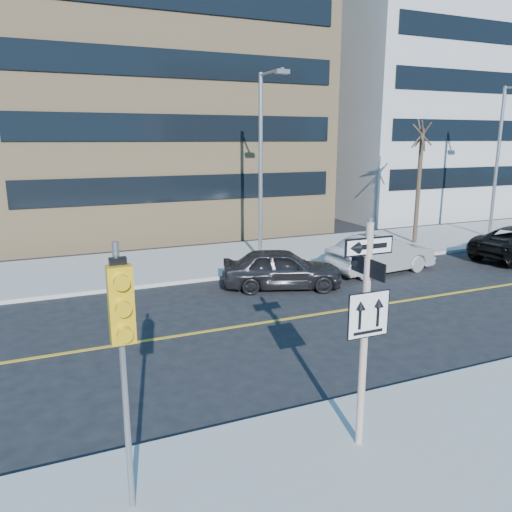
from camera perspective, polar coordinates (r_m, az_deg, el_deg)
name	(u,v)px	position (r m, az deg, el deg)	size (l,w,h in m)	color
ground	(294,388)	(11.62, 4.37, -14.79)	(120.00, 120.00, 0.00)	black
far_sidewalk	(475,234)	(31.51, 23.73, 2.28)	(66.00, 6.00, 0.15)	#ADABA2
sign_pole	(365,323)	(8.67, 12.40, -7.45)	(0.92, 0.92, 4.06)	white
traffic_signal	(122,327)	(6.89, -15.04, -7.83)	(0.32, 0.45, 4.00)	gray
parked_car_a	(282,269)	(18.57, 2.97, -1.44)	(4.44, 1.78, 1.51)	black
parked_car_b	(381,254)	(21.40, 14.12, 0.20)	(4.71, 1.64, 1.55)	gray
streetlight_a	(263,156)	(21.70, 0.79, 11.39)	(0.55, 2.25, 8.00)	gray
streetlight_b	(502,152)	(30.23, 26.29, 10.57)	(0.55, 2.25, 8.00)	gray
street_tree_west	(422,138)	(27.06, 18.45, 12.72)	(1.80, 1.80, 6.35)	#33271E
building_brick	(146,83)	(34.92, -12.50, 18.76)	(18.00, 18.00, 18.00)	tan
building_grey_mid	(423,113)	(43.91, 18.52, 15.25)	(20.00, 16.00, 15.00)	#A2A5A7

